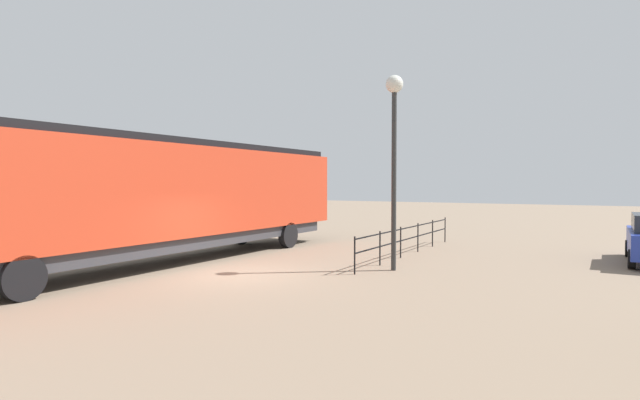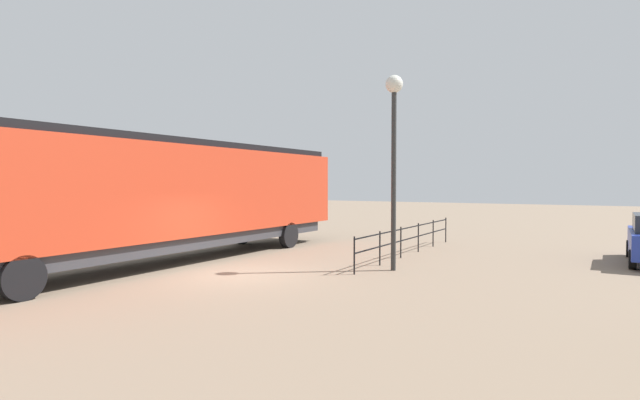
{
  "view_description": "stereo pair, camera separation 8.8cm",
  "coord_description": "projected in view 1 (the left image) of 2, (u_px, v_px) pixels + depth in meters",
  "views": [
    {
      "loc": [
        9.84,
        -11.94,
        2.8
      ],
      "look_at": [
        0.89,
        3.53,
        2.21
      ],
      "focal_mm": 28.04,
      "sensor_mm": 36.0,
      "label": 1
    },
    {
      "loc": [
        9.92,
        -11.9,
        2.8
      ],
      "look_at": [
        0.89,
        3.53,
        2.21
      ],
      "focal_mm": 28.04,
      "sensor_mm": 36.0,
      "label": 2
    }
  ],
  "objects": [
    {
      "name": "locomotive",
      "position": [
        179.0,
        194.0,
        17.92
      ],
      "size": [
        2.93,
        17.83,
        4.33
      ],
      "color": "red",
      "rests_on": "ground_plane"
    },
    {
      "name": "lamp_post",
      "position": [
        394.0,
        128.0,
        15.94
      ],
      "size": [
        0.56,
        0.56,
        6.25
      ],
      "color": "#2D2D2D",
      "rests_on": "ground_plane"
    },
    {
      "name": "ground_plane",
      "position": [
        237.0,
        275.0,
        15.35
      ],
      "size": [
        120.0,
        120.0,
        0.0
      ],
      "primitive_type": "plane",
      "color": "#84705B"
    },
    {
      "name": "platform_fence",
      "position": [
        410.0,
        235.0,
        19.57
      ],
      "size": [
        0.05,
        9.85,
        1.18
      ],
      "color": "black",
      "rests_on": "ground_plane"
    }
  ]
}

